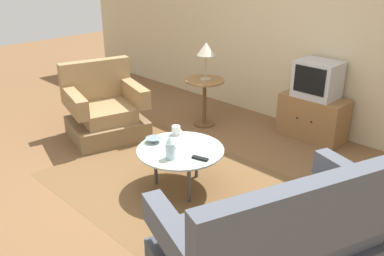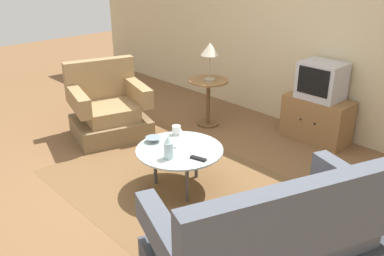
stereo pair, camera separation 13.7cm
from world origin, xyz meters
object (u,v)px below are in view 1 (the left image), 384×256
side_table (205,92)px  tv_remote_silver (174,145)px  table_lamp (206,50)px  couch (280,239)px  tv_stand (313,117)px  mug (176,130)px  vase (170,148)px  armchair (105,112)px  coffee_table (180,152)px  television (318,79)px  tv_remote_dark (200,158)px  bowl (154,140)px

side_table → tv_remote_silver: bearing=-57.7°
table_lamp → tv_remote_silver: size_ratio=3.35×
couch → tv_stand: 2.58m
side_table → mug: side_table is taller
side_table → vase: size_ratio=2.87×
armchair → couch: (2.99, -0.55, -0.02)m
armchair → tv_stand: (1.93, 1.80, -0.05)m
side_table → table_lamp: size_ratio=1.29×
mug → vase: bearing=-49.2°
armchair → coffee_table: bearing=98.2°
couch → table_lamp: size_ratio=3.82×
television → tv_remote_dark: (-0.02, -2.04, -0.33)m
table_lamp → mug: 1.45m
mug → tv_remote_dark: mug is taller
vase → tv_remote_dark: bearing=40.7°
armchair → couch: 3.04m
armchair → tv_remote_silver: armchair is taller
vase → tv_remote_dark: vase is taller
tv_stand → side_table: bearing=-152.9°
tv_remote_dark → television: bearing=-106.3°
couch → side_table: couch is taller
coffee_table → tv_stand: 2.05m
coffee_table → television: 2.08m
tv_stand → mug: 1.92m
table_lamp → armchair: bearing=-120.8°
side_table → television: size_ratio=1.28×
table_lamp → bowl: 1.69m
tv_stand → tv_remote_silver: tv_stand is taller
coffee_table → tv_remote_dark: tv_remote_dark is taller
table_lamp → mug: (0.66, -1.16, -0.55)m
mug → tv_stand: bearing=72.2°
bowl → tv_remote_silver: size_ratio=1.09×
couch → tv_remote_silver: couch is taller
tv_stand → tv_remote_silver: bearing=-101.4°
coffee_table → tv_remote_dark: bearing=-4.7°
couch → tv_remote_silver: bearing=96.6°
coffee_table → side_table: size_ratio=1.33×
tv_stand → bowl: (-0.61, -2.10, 0.18)m
armchair → mug: 1.36m
television → tv_remote_silver: bearing=-101.4°
bowl → mug: bearing=84.4°
vase → mug: size_ratio=1.59×
couch → side_table: size_ratio=2.95×
couch → television: size_ratio=3.77×
couch → armchair: bearing=99.3°
tv_stand → television: television is taller
table_lamp → couch: bearing=-36.4°
side_table → tv_remote_silver: size_ratio=4.33×
television → mug: (-0.58, -1.82, -0.29)m
couch → mug: bearing=91.7°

